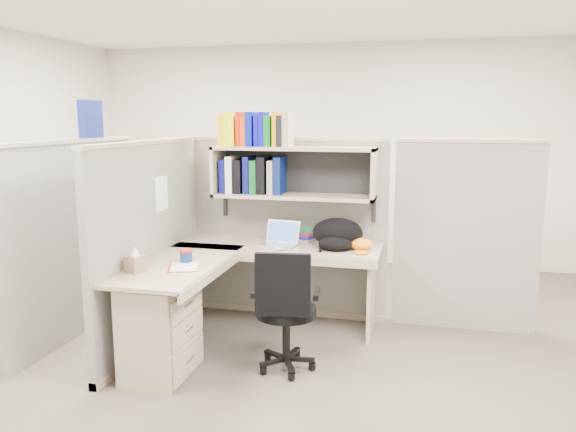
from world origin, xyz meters
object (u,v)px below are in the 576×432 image
(desk, at_px, (196,305))
(laptop, at_px, (279,234))
(backpack, at_px, (337,234))
(task_chair, at_px, (286,329))
(snack_canister, at_px, (186,256))

(desk, relative_size, laptop, 5.91)
(backpack, relative_size, task_chair, 0.47)
(desk, bearing_deg, snack_canister, 135.58)
(desk, height_order, laptop, laptop)
(desk, xyz_separation_m, laptop, (0.42, 0.81, 0.40))
(desk, xyz_separation_m, task_chair, (0.68, -0.01, -0.12))
(snack_canister, bearing_deg, backpack, 34.25)
(desk, height_order, task_chair, task_chair)
(laptop, distance_m, backpack, 0.49)
(laptop, relative_size, backpack, 0.70)
(backpack, bearing_deg, laptop, -173.12)
(task_chair, bearing_deg, desk, 178.81)
(laptop, xyz_separation_m, task_chair, (0.26, -0.82, -0.51))
(backpack, height_order, snack_canister, backpack)
(laptop, height_order, task_chair, laptop)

